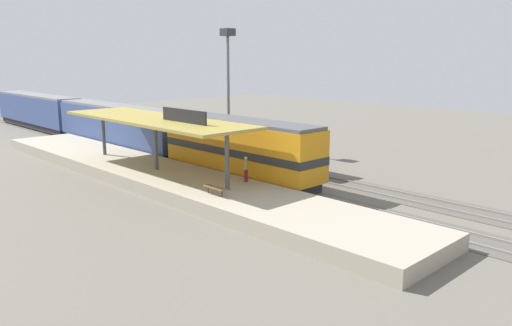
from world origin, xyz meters
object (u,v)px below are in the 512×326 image
object	(u,v)px
locomotive	(239,148)
light_mast	(228,64)
platform_bench	(215,188)
passenger_carriage_rear	(38,111)
passenger_carriage_front	(118,126)
freight_car	(252,142)
person_waiting	(246,168)

from	to	relation	value
locomotive	light_mast	world-z (taller)	light_mast
platform_bench	locomotive	xyz separation A→B (m)	(6.00, 4.46, 1.07)
locomotive	passenger_carriage_rear	distance (m)	38.80
locomotive	light_mast	distance (m)	14.20
passenger_carriage_front	passenger_carriage_rear	size ratio (longest dim) A/B	1.00
freight_car	light_mast	distance (m)	9.86
passenger_carriage_rear	light_mast	xyz separation A→B (m)	(7.80, -28.55, 6.08)
passenger_carriage_front	person_waiting	world-z (taller)	passenger_carriage_front
locomotive	passenger_carriage_rear	size ratio (longest dim) A/B	0.72
locomotive	passenger_carriage_rear	xyz separation A→B (m)	(0.00, 38.80, -0.10)
person_waiting	passenger_carriage_front	bearing A→B (deg)	83.47
platform_bench	passenger_carriage_rear	xyz separation A→B (m)	(6.00, 43.26, 0.97)
locomotive	light_mast	size ratio (longest dim) A/B	1.23
passenger_carriage_rear	locomotive	bearing A→B (deg)	-90.00
locomotive	passenger_carriage_front	xyz separation A→B (m)	(0.00, 18.00, -0.10)
freight_car	platform_bench	bearing A→B (deg)	-143.12
platform_bench	person_waiting	size ratio (longest dim) A/B	0.99
freight_car	person_waiting	distance (m)	9.81
platform_bench	person_waiting	bearing A→B (deg)	17.50
platform_bench	freight_car	xyz separation A→B (m)	(10.60, 7.95, 0.63)
platform_bench	light_mast	xyz separation A→B (m)	(13.80, 14.71, 7.05)
locomotive	freight_car	bearing A→B (deg)	37.22
freight_car	person_waiting	world-z (taller)	freight_car
platform_bench	light_mast	distance (m)	21.37
platform_bench	passenger_carriage_front	world-z (taller)	passenger_carriage_front
passenger_carriage_front	light_mast	distance (m)	12.57
passenger_carriage_front	passenger_carriage_rear	bearing A→B (deg)	90.00
locomotive	freight_car	distance (m)	5.79
locomotive	person_waiting	distance (m)	4.17
freight_car	person_waiting	xyz separation A→B (m)	(-7.04, -6.83, -0.12)
platform_bench	freight_car	world-z (taller)	freight_car
passenger_carriage_front	freight_car	distance (m)	15.22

